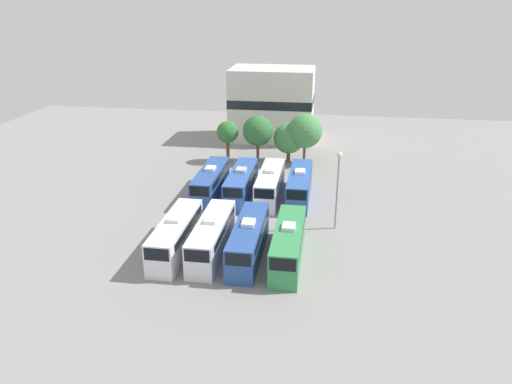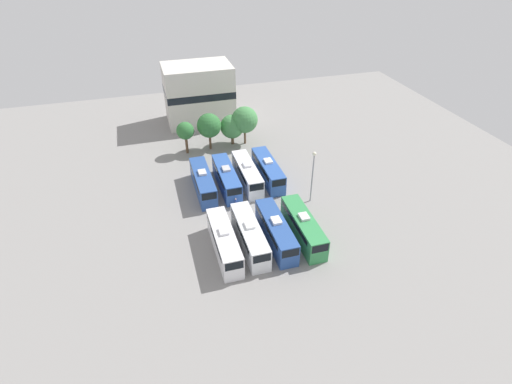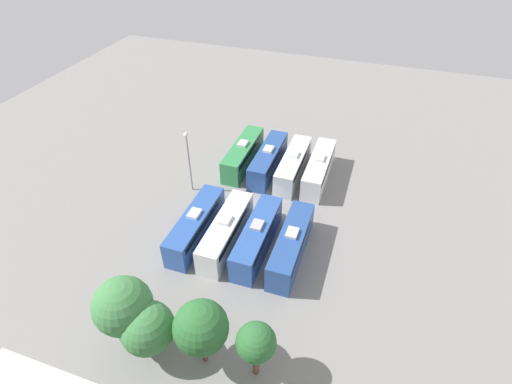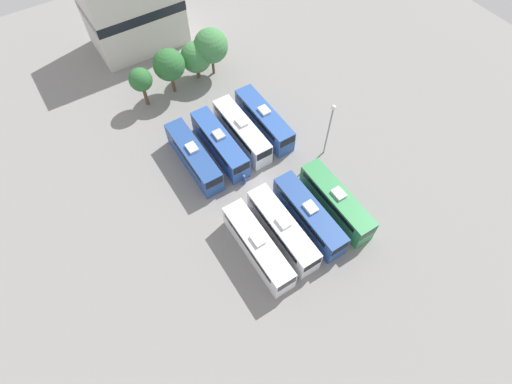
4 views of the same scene
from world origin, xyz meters
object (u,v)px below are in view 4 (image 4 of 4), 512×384
object	(u,v)px
bus_0	(258,246)
light_pole	(330,123)
bus_2	(309,215)
tree_3	(211,46)
worker_person	(244,180)
tree_2	(196,57)
tree_1	(169,65)
bus_6	(242,131)
tree_0	(141,80)
depot_building	(132,7)
bus_7	(264,119)
bus_1	(282,229)
bus_5	(220,143)
bus_4	(194,156)
bus_3	(336,201)

from	to	relation	value
bus_0	light_pole	xyz separation A→B (m)	(15.39, 7.59, 3.94)
bus_2	tree_3	size ratio (longest dim) A/B	1.48
worker_person	tree_2	distance (m)	21.49
light_pole	tree_1	distance (m)	24.38
tree_3	bus_6	bearing A→B (deg)	-103.64
light_pole	tree_2	bearing A→B (deg)	107.66
tree_0	depot_building	world-z (taller)	depot_building
bus_0	tree_2	size ratio (longest dim) A/B	1.86
bus_7	tree_2	world-z (taller)	tree_2
bus_7	tree_1	size ratio (longest dim) A/B	1.56
bus_6	worker_person	xyz separation A→B (m)	(-3.54, -6.36, -1.02)
bus_1	tree_1	bearing A→B (deg)	89.50
bus_6	tree_0	size ratio (longest dim) A/B	1.79
bus_5	tree_1	bearing A→B (deg)	89.96
bus_2	light_pole	xyz separation A→B (m)	(8.24, 7.43, 3.94)
bus_4	tree_0	xyz separation A→B (m)	(-0.64, 13.65, 2.65)
worker_person	tree_2	size ratio (longest dim) A/B	0.30
bus_2	bus_5	distance (m)	15.29
bus_3	tree_3	world-z (taller)	tree_3
bus_6	tree_2	world-z (taller)	tree_2
bus_0	bus_7	bearing A→B (deg)	54.77
bus_2	worker_person	bearing A→B (deg)	110.87
bus_1	worker_person	distance (m)	8.80
bus_4	light_pole	xyz separation A→B (m)	(15.50, -7.42, 3.94)
bus_3	light_pole	xyz separation A→B (m)	(4.41, 7.68, 3.94)
bus_6	light_pole	xyz separation A→B (m)	(8.08, -7.78, 3.94)
bus_7	bus_5	bearing A→B (deg)	-176.37
bus_4	tree_1	distance (m)	14.82
tree_3	bus_3	bearing A→B (deg)	-89.45
bus_6	bus_0	bearing A→B (deg)	-115.45
bus_4	bus_5	world-z (taller)	same
bus_5	tree_2	bearing A→B (deg)	72.84
depot_building	bus_1	bearing A→B (deg)	-90.99
worker_person	tree_3	bearing A→B (deg)	71.17
bus_5	depot_building	bearing A→B (deg)	88.99
bus_3	tree_2	distance (m)	30.10
bus_3	tree_2	size ratio (longest dim) A/B	1.86
tree_2	bus_2	bearing A→B (deg)	-92.25
bus_6	tree_1	world-z (taller)	tree_1
tree_0	bus_1	bearing A→B (deg)	-81.46
tree_0	tree_3	xyz separation A→B (m)	(11.45, 0.68, 0.48)
bus_3	light_pole	size ratio (longest dim) A/B	1.28
worker_person	tree_0	xyz separation A→B (m)	(-4.52, 19.65, 3.67)
bus_4	tree_3	xyz separation A→B (m)	(10.81, 14.33, 3.13)
bus_1	depot_building	xyz separation A→B (m)	(0.73, 42.32, 4.29)
bus_4	bus_7	bearing A→B (deg)	2.70
bus_3	tree_0	bearing A→B (deg)	112.19
bus_4	bus_5	xyz separation A→B (m)	(3.86, 0.07, 0.00)
bus_2	bus_7	world-z (taller)	same
bus_5	bus_0	bearing A→B (deg)	-103.99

